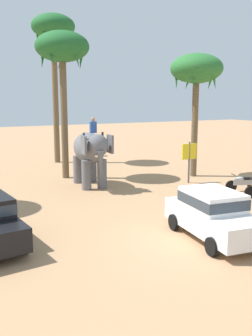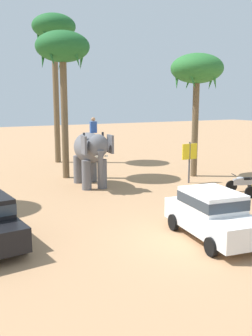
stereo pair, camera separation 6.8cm
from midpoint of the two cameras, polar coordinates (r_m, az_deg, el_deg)
ground_plane at (r=13.65m, az=10.59°, el=-10.49°), size 120.00×120.00×0.00m
car_sedan_foreground at (r=13.55m, az=12.99°, el=-6.59°), size 2.31×4.30×1.70m
elephant_with_mahout at (r=21.02m, az=-5.26°, el=2.54°), size 1.99×3.97×3.88m
motorcycle_end_of_row at (r=20.92m, az=17.22°, el=-2.16°), size 1.69×0.86×0.94m
palm_tree_behind_elephant at (r=24.13m, az=10.70°, el=14.05°), size 3.20×3.20×7.57m
palm_tree_near_hut at (r=23.61m, az=-9.43°, el=16.93°), size 3.20×3.20×8.77m
palm_tree_left_of_road at (r=29.98m, az=-10.72°, el=19.32°), size 3.20×3.20×10.99m
signboard_yellow at (r=22.17m, az=9.63°, el=2.05°), size 1.00×0.10×2.40m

